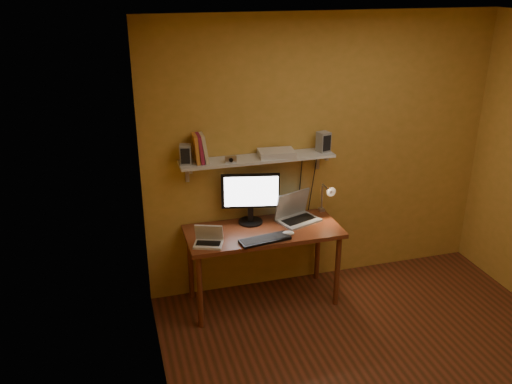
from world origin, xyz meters
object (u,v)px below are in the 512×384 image
object	(u,v)px
speaker_right	(323,142)
shelf_camera	(231,159)
netbook	(209,239)
laptop	(296,213)
mouse	(288,233)
monitor	(250,196)
desk	(263,238)
router	(276,153)
keyboard	(265,240)
desk_lamp	(327,195)
speaker_left	(186,154)
wall_shelf	(258,159)

from	to	relation	value
speaker_right	shelf_camera	world-z (taller)	speaker_right
netbook	laptop	bearing A→B (deg)	36.99
netbook	mouse	xyz separation A→B (m)	(0.71, -0.03, -0.03)
speaker_right	shelf_camera	xyz separation A→B (m)	(-0.89, -0.08, -0.06)
monitor	laptop	xyz separation A→B (m)	(0.42, -0.06, -0.20)
desk	router	size ratio (longest dim) A/B	4.37
desk	mouse	xyz separation A→B (m)	(0.18, -0.17, 0.11)
monitor	speaker_right	size ratio (longest dim) A/B	2.86
netbook	keyboard	xyz separation A→B (m)	(0.48, -0.07, -0.04)
mouse	speaker_right	world-z (taller)	speaker_right
mouse	desk_lamp	bearing A→B (deg)	45.44
speaker_left	speaker_right	bearing A→B (deg)	12.03
mouse	shelf_camera	world-z (taller)	shelf_camera
mouse	speaker_right	distance (m)	0.90
desk	speaker_right	size ratio (longest dim) A/B	7.63
wall_shelf	desk_lamp	distance (m)	0.77
laptop	keyboard	xyz separation A→B (m)	(-0.40, -0.33, -0.06)
wall_shelf	monitor	xyz separation A→B (m)	(-0.07, -0.02, -0.34)
monitor	router	distance (m)	0.45
wall_shelf	speaker_right	world-z (taller)	speaker_right
wall_shelf	laptop	size ratio (longest dim) A/B	3.23
router	desk_lamp	bearing A→B (deg)	-6.51
wall_shelf	shelf_camera	size ratio (longest dim) A/B	13.78
desk_lamp	speaker_left	distance (m)	1.40
desk	laptop	xyz separation A→B (m)	(0.35, 0.12, 0.16)
desk	mouse	world-z (taller)	mouse
speaker_left	router	xyz separation A→B (m)	(0.81, -0.01, -0.06)
laptop	keyboard	distance (m)	0.52
mouse	desk_lamp	size ratio (longest dim) A/B	0.29
laptop	shelf_camera	size ratio (longest dim) A/B	4.27
wall_shelf	mouse	size ratio (longest dim) A/B	13.00
speaker_right	keyboard	bearing A→B (deg)	-163.55
router	laptop	bearing A→B (deg)	-19.14
mouse	wall_shelf	bearing A→B (deg)	130.57
wall_shelf	keyboard	xyz separation A→B (m)	(-0.05, -0.40, -0.60)
mouse	speaker_right	size ratio (longest dim) A/B	0.59
wall_shelf	laptop	distance (m)	0.64
laptop	shelf_camera	xyz separation A→B (m)	(-0.61, -0.00, 0.58)
desk	keyboard	world-z (taller)	keyboard
netbook	shelf_camera	distance (m)	0.71
speaker_right	router	size ratio (longest dim) A/B	0.57
desk_lamp	speaker_right	bearing A→B (deg)	118.38
desk_lamp	speaker_left	world-z (taller)	speaker_left
speaker_right	router	distance (m)	0.46
keyboard	speaker_right	xyz separation A→B (m)	(0.67, 0.40, 0.70)
desk_lamp	speaker_left	size ratio (longest dim) A/B	2.17
desk	router	xyz separation A→B (m)	(0.17, 0.18, 0.74)
laptop	speaker_left	distance (m)	1.18
mouse	speaker_left	distance (m)	1.13
desk	shelf_camera	size ratio (longest dim) A/B	13.78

